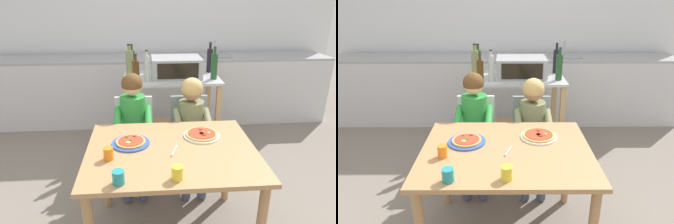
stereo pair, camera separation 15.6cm
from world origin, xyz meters
TOP-DOWN VIEW (x-y plane):
  - ground_plane at (0.00, 1.05)m, footprint 10.48×10.48m
  - back_wall_tiled at (0.00, 2.68)m, footprint 5.15×0.12m
  - kitchen_counter at (0.00, 2.27)m, footprint 4.64×0.60m
  - kitchen_island_cart at (0.11, 1.27)m, footprint 0.98×0.59m
  - toaster_oven at (0.16, 1.27)m, footprint 0.50×0.37m
  - bottle_squat_spirits at (-0.14, 1.09)m, footprint 0.05×0.05m
  - bottle_clear_vinegar at (-0.25, 1.10)m, footprint 0.07×0.07m
  - bottle_dark_olive_oil at (0.53, 1.14)m, footprint 0.06×0.06m
  - bottle_brown_beer at (-0.31, 1.31)m, footprint 0.08×0.08m
  - bottle_tall_green_wine at (0.54, 1.43)m, footprint 0.06×0.06m
  - bottle_slim_sauce at (-0.30, 1.50)m, footprint 0.07×0.07m
  - dining_table at (0.00, 0.00)m, footprint 1.14×0.90m
  - dining_chair_left at (-0.27, 0.75)m, footprint 0.36×0.36m
  - dining_chair_right at (0.24, 0.74)m, footprint 0.36×0.36m
  - child_in_green_shirt at (-0.27, 0.63)m, footprint 0.32×0.42m
  - child_in_olive_shirt at (0.24, 0.62)m, footprint 0.32×0.42m
  - pizza_plate_blue_rimmed at (-0.27, 0.10)m, footprint 0.26×0.26m
  - pizza_plate_white at (0.24, 0.18)m, footprint 0.26×0.26m
  - drinking_cup_orange at (-0.41, -0.10)m, footprint 0.06×0.06m
  - drinking_cup_yellow at (0.00, -0.35)m, footprint 0.07×0.07m
  - drinking_cup_teal at (-0.32, -0.37)m, footprint 0.07×0.07m
  - serving_spoon at (0.01, -0.03)m, footprint 0.06×0.14m

SIDE VIEW (x-z plane):
  - ground_plane at x=0.00m, z-range 0.00..0.00m
  - kitchen_counter at x=0.00m, z-range -0.10..1.00m
  - dining_chair_left at x=-0.27m, z-range 0.07..0.89m
  - dining_chair_right at x=0.24m, z-range 0.07..0.89m
  - kitchen_island_cart at x=0.11m, z-range 0.15..1.04m
  - dining_table at x=0.00m, z-range 0.26..0.99m
  - child_in_olive_shirt at x=0.24m, z-range 0.15..1.16m
  - child_in_green_shirt at x=-0.27m, z-range 0.14..1.20m
  - serving_spoon at x=0.01m, z-range 0.73..0.74m
  - pizza_plate_blue_rimmed at x=-0.27m, z-range 0.72..0.76m
  - pizza_plate_white at x=0.24m, z-range 0.72..0.76m
  - drinking_cup_teal at x=-0.32m, z-range 0.73..0.81m
  - drinking_cup_orange at x=-0.41m, z-range 0.73..0.81m
  - drinking_cup_yellow at x=0.00m, z-range 0.73..0.81m
  - toaster_oven at x=0.16m, z-range 0.89..1.09m
  - bottle_clear_vinegar at x=-0.25m, z-range 0.86..1.13m
  - bottle_slim_sauce at x=-0.30m, z-range 0.86..1.16m
  - bottle_tall_green_wine at x=0.54m, z-range 0.86..1.18m
  - bottle_dark_olive_oil at x=0.53m, z-range 0.86..1.18m
  - bottle_squat_spirits at x=-0.14m, z-range 0.87..1.18m
  - bottle_brown_beer at x=-0.31m, z-range 0.86..1.20m
  - back_wall_tiled at x=0.00m, z-range 0.00..2.70m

